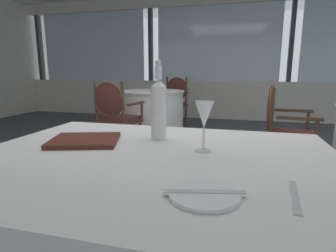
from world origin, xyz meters
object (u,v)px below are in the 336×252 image
object	(u,v)px
water_bottle	(159,107)
dining_chair_0_1	(174,98)
dining_chair_0_0	(115,113)
side_plate	(204,194)
wine_glass	(204,116)
menu_book	(85,140)
dining_chair_1_0	(283,127)

from	to	relation	value
water_bottle	dining_chair_0_1	xyz separation A→B (m)	(-0.85, 3.88, -0.35)
water_bottle	dining_chair_0_1	distance (m)	3.99
dining_chair_0_0	dining_chair_0_1	world-z (taller)	dining_chair_0_1
side_plate	water_bottle	size ratio (longest dim) A/B	0.50
wine_glass	dining_chair_0_1	world-z (taller)	dining_chair_0_1
side_plate	dining_chair_0_0	bearing A→B (deg)	120.02
side_plate	dining_chair_0_1	distance (m)	4.55
water_bottle	wine_glass	size ratio (longest dim) A/B	1.82
water_bottle	menu_book	xyz separation A→B (m)	(-0.28, -0.15, -0.13)
wine_glass	dining_chair_1_0	size ratio (longest dim) A/B	0.21
dining_chair_0_0	dining_chair_1_0	bearing A→B (deg)	-91.74
wine_glass	menu_book	world-z (taller)	wine_glass
wine_glass	menu_book	distance (m)	0.52
wine_glass	dining_chair_1_0	bearing A→B (deg)	72.48
dining_chair_0_1	dining_chair_1_0	size ratio (longest dim) A/B	1.04
dining_chair_0_1	dining_chair_1_0	bearing A→B (deg)	44.83
side_plate	dining_chair_0_0	size ratio (longest dim) A/B	0.18
water_bottle	menu_book	bearing A→B (deg)	-152.42
side_plate	wine_glass	distance (m)	0.40
wine_glass	dining_chair_0_0	xyz separation A→B (m)	(-1.39, 2.12, -0.35)
side_plate	dining_chair_0_1	world-z (taller)	dining_chair_0_1
dining_chair_0_1	dining_chair_0_0	bearing A→B (deg)	0.00
side_plate	dining_chair_1_0	bearing A→B (deg)	76.76
dining_chair_1_0	menu_book	bearing A→B (deg)	-116.49
water_bottle	wine_glass	world-z (taller)	water_bottle
wine_glass	menu_book	xyz separation A→B (m)	(-0.51, -0.00, -0.13)
water_bottle	dining_chair_0_0	size ratio (longest dim) A/B	0.37
menu_book	dining_chair_0_1	size ratio (longest dim) A/B	0.28
side_plate	wine_glass	world-z (taller)	wine_glass
dining_chair_0_1	wine_glass	bearing A→B (deg)	24.62
menu_book	dining_chair_0_1	distance (m)	4.07
dining_chair_0_0	dining_chair_0_1	xyz separation A→B (m)	(0.33, 1.90, 0.01)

